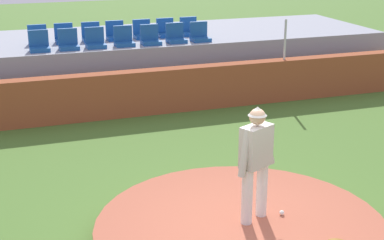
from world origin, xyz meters
The scene contains 21 objects.
ground_plane centered at (0.00, 0.00, 0.00)m, with size 60.00×60.00×0.00m, color #476F2A.
pitchers_mound centered at (0.00, 0.00, 0.12)m, with size 4.29×4.29×0.24m, color #AD5941.
pitcher centered at (0.23, 0.08, 1.25)m, with size 0.75×0.45×1.74m.
baseball centered at (0.68, 0.05, 0.28)m, with size 0.07×0.07×0.07m, color white.
brick_barrier centered at (0.00, 6.31, 0.55)m, with size 16.36×0.40×1.09m, color brown.
fence_post_right centered at (3.94, 6.31, 1.61)m, with size 0.06×0.06×1.04m, color silver.
bleacher_platform centered at (0.00, 9.06, 0.73)m, with size 15.27×3.93×1.46m, color gray.
stadium_chair_0 centered at (-2.11, 7.64, 1.62)m, with size 0.48×0.44×0.50m.
stadium_chair_1 centered at (-1.40, 7.64, 1.62)m, with size 0.48×0.44×0.50m.
stadium_chair_2 centered at (-0.73, 7.63, 1.62)m, with size 0.48×0.44×0.50m.
stadium_chair_3 centered at (0.01, 7.63, 1.62)m, with size 0.48×0.44×0.50m.
stadium_chair_4 centered at (0.70, 7.60, 1.62)m, with size 0.48×0.44×0.50m.
stadium_chair_5 centered at (1.41, 7.64, 1.62)m, with size 0.48×0.44×0.50m.
stadium_chair_6 centered at (2.07, 7.62, 1.62)m, with size 0.48×0.44×0.50m.
stadium_chair_7 centered at (-2.07, 8.50, 1.62)m, with size 0.48×0.44×0.50m.
stadium_chair_8 centered at (-1.39, 8.54, 1.62)m, with size 0.48×0.44×0.50m.
stadium_chair_9 centered at (-0.68, 8.51, 1.62)m, with size 0.48×0.44×0.50m.
stadium_chair_10 centered at (-0.02, 8.53, 1.62)m, with size 0.48×0.44×0.50m.
stadium_chair_11 centered at (0.73, 8.52, 1.62)m, with size 0.48×0.44×0.50m.
stadium_chair_12 centered at (1.40, 8.53, 1.62)m, with size 0.48×0.44×0.50m.
stadium_chair_13 centered at (2.09, 8.53, 1.62)m, with size 0.48×0.44×0.50m.
Camera 1 is at (-3.12, -6.87, 4.34)m, focal length 54.07 mm.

